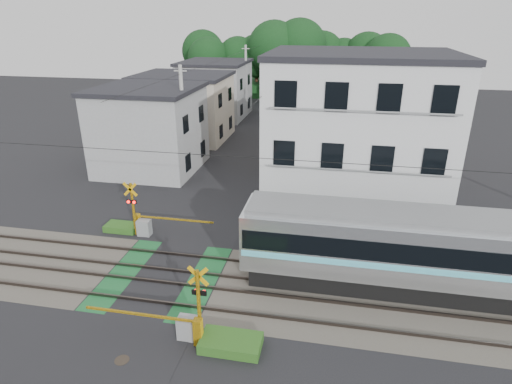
% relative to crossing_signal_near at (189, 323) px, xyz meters
% --- Properties ---
extents(ground, '(120.00, 120.00, 0.00)m').
position_rel_crossing_signal_near_xyz_m(ground, '(-2.59, 3.65, -0.71)').
color(ground, black).
extents(track_bed, '(120.00, 120.00, 0.14)m').
position_rel_crossing_signal_near_xyz_m(track_bed, '(-2.59, 3.65, -0.67)').
color(track_bed, '#47423A').
rests_on(track_bed, ground).
extents(crossing_signal_near, '(4.74, 0.65, 3.09)m').
position_rel_crossing_signal_near_xyz_m(crossing_signal_near, '(0.00, 0.00, 0.00)').
color(crossing_signal_near, '#E8A60C').
rests_on(crossing_signal_near, ground).
extents(crossing_signal_far, '(4.74, 0.65, 3.09)m').
position_rel_crossing_signal_near_xyz_m(crossing_signal_far, '(-5.17, 7.31, 0.00)').
color(crossing_signal_far, '#E8A60C').
rests_on(crossing_signal_far, ground).
extents(apartment_block, '(10.20, 8.36, 9.30)m').
position_rel_crossing_signal_near_xyz_m(apartment_block, '(5.91, 13.15, 3.94)').
color(apartment_block, silver).
rests_on(apartment_block, ground).
extents(houses_row, '(22.07, 31.35, 6.80)m').
position_rel_crossing_signal_near_xyz_m(houses_row, '(-2.33, 29.57, 2.53)').
color(houses_row, '#9A9C9F').
rests_on(houses_row, ground).
extents(tree_hill, '(40.00, 12.55, 10.82)m').
position_rel_crossing_signal_near_xyz_m(tree_hill, '(-2.60, 51.97, 4.19)').
color(tree_hill, '#113515').
rests_on(tree_hill, ground).
extents(catenary, '(60.00, 5.04, 7.00)m').
position_rel_crossing_signal_near_xyz_m(catenary, '(3.41, 3.69, 2.98)').
color(catenary, '#2D2D33').
rests_on(catenary, ground).
extents(utility_poles, '(7.90, 42.00, 8.00)m').
position_rel_crossing_signal_near_xyz_m(utility_poles, '(-3.64, 26.66, 3.37)').
color(utility_poles, '#A5A5A0').
rests_on(utility_poles, ground).
extents(pedestrian, '(0.78, 0.62, 1.86)m').
position_rel_crossing_signal_near_xyz_m(pedestrian, '(-1.94, 35.14, 0.22)').
color(pedestrian, '#36313E').
rests_on(pedestrian, ground).
extents(manhole_cover, '(0.51, 0.51, 0.02)m').
position_rel_crossing_signal_near_xyz_m(manhole_cover, '(-1.97, -1.49, -0.70)').
color(manhole_cover, '#2D261E').
rests_on(manhole_cover, ground).
extents(weed_patches, '(10.25, 8.80, 0.40)m').
position_rel_crossing_signal_near_xyz_m(weed_patches, '(-0.83, 3.56, -0.53)').
color(weed_patches, '#2D5E1E').
rests_on(weed_patches, ground).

